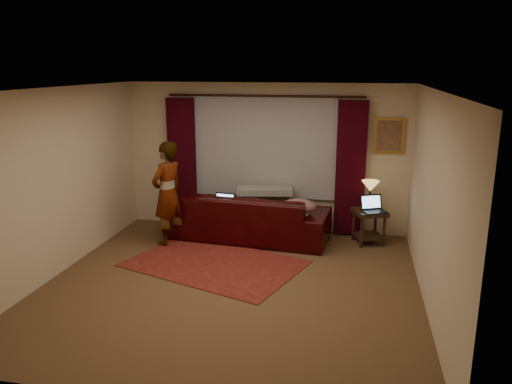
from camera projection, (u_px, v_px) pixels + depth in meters
The scene contains 20 objects.
floor at pixel (231, 285), 6.77m from camera, with size 5.00×5.00×0.01m, color brown.
ceiling at pixel (229, 89), 6.12m from camera, with size 5.00×5.00×0.02m, color silver.
wall_back at pixel (265, 157), 8.82m from camera, with size 5.00×0.02×2.60m, color beige.
wall_front at pixel (154, 266), 4.07m from camera, with size 5.00×0.02×2.60m, color beige.
wall_left at pixel (56, 183), 6.92m from camera, with size 0.02×5.00×2.60m, color beige.
wall_right at pixel (433, 202), 5.96m from camera, with size 0.02×5.00×2.60m, color beige.
sheer_curtain at pixel (264, 147), 8.71m from camera, with size 2.50×0.05×1.80m, color #9B9BA2.
drape_left at pixel (183, 162), 9.03m from camera, with size 0.50×0.14×2.30m, color black.
drape_right at pixel (351, 169), 8.45m from camera, with size 0.50×0.14×2.30m, color black.
curtain_rod at pixel (264, 96), 8.45m from camera, with size 0.04×0.04×3.40m, color black.
picture_frame at pixel (389, 136), 8.27m from camera, with size 0.50×0.04×0.60m, color #B48233.
sofa at pixel (250, 208), 8.45m from camera, with size 2.67×1.15×1.08m, color black.
throw_blanket at pixel (265, 174), 8.49m from camera, with size 0.94×0.38×0.11m, color gray.
clothing_pile at pixel (299, 207), 8.09m from camera, with size 0.56×0.43×0.24m, color #85545E.
laptop_sofa at pixel (222, 202), 8.32m from camera, with size 0.34×0.37×0.25m, color black, non-canonical shape.
area_rug at pixel (214, 264), 7.46m from camera, with size 2.47×1.65×0.01m, color maroon.
end_table at pixel (369, 227), 8.26m from camera, with size 0.50×0.50×0.57m, color black.
tiffany_lamp at pixel (370, 195), 8.24m from camera, with size 0.29×0.29×0.47m, color olive, non-canonical shape.
laptop_table at pixel (375, 204), 8.04m from camera, with size 0.36×0.40×0.26m, color black, non-canonical shape.
person at pixel (168, 194), 8.12m from camera, with size 0.50×0.50×1.71m, color gray.
Camera 1 is at (1.57, -6.05, 2.89)m, focal length 35.00 mm.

